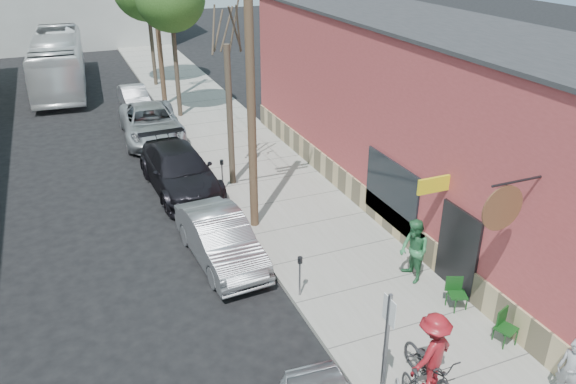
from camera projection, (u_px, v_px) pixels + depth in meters
name	position (u px, v px, depth m)	size (l,w,h in m)	color
ground	(226.00, 325.00, 14.76)	(120.00, 120.00, 0.00)	black
sidewalk	(246.00, 156.00, 25.36)	(4.50, 58.00, 0.15)	gray
cafe_building	(417.00, 112.00, 20.60)	(6.60, 20.20, 6.61)	#A23C3E
sign_post	(387.00, 339.00, 11.53)	(0.07, 0.45, 2.80)	slate
parking_meter_near	(300.00, 270.00, 15.37)	(0.14, 0.14, 1.24)	slate
parking_meter_far	(222.00, 170.00, 21.61)	(0.14, 0.14, 1.24)	slate
utility_pole_near	(248.00, 74.00, 17.13)	(3.57, 0.28, 10.00)	#503A28
utility_pole_far	(156.00, 11.00, 30.12)	(1.80, 0.28, 10.00)	#503A28
tree_bare	(230.00, 117.00, 21.38)	(0.24, 0.24, 5.49)	#44392C
patio_chair_a	(457.00, 294.00, 15.01)	(0.50, 0.50, 0.88)	#103B13
patio_chair_b	(506.00, 328.00, 13.75)	(0.50, 0.50, 0.88)	#103B13
patron_grey	(571.00, 371.00, 11.95)	(0.57, 0.38, 1.57)	#929398
patron_green	(414.00, 251.00, 16.01)	(0.93, 0.73, 1.92)	#2D7243
cyclist	(432.00, 352.00, 12.22)	(1.25, 0.72, 1.93)	maroon
cyclist_bike	(430.00, 368.00, 12.42)	(0.68, 1.96, 1.03)	black
car_1	(220.00, 239.00, 17.30)	(1.61, 4.62, 1.52)	#94969A
car_2	(180.00, 170.00, 21.99)	(2.32, 5.70, 1.65)	black
car_3	(151.00, 123.00, 27.22)	(2.70, 5.85, 1.63)	#A8ACB0
car_4	(134.00, 98.00, 31.77)	(1.35, 3.88, 1.28)	#A2A3A9
bus	(58.00, 62.00, 35.39)	(2.84, 12.12, 3.38)	white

